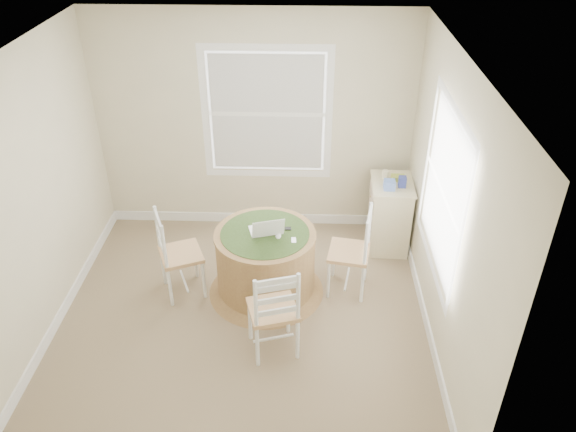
{
  "coord_description": "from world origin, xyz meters",
  "views": [
    {
      "loc": [
        0.59,
        -4.09,
        3.85
      ],
      "look_at": [
        0.43,
        0.45,
        0.95
      ],
      "focal_mm": 35.0,
      "sensor_mm": 36.0,
      "label": 1
    }
  ],
  "objects_px": {
    "chair_near": "(273,309)",
    "corner_chest": "(389,214)",
    "laptop": "(266,230)",
    "chair_left": "(181,254)",
    "chair_right": "(349,252)",
    "round_table": "(266,260)"
  },
  "relations": [
    {
      "from": "laptop",
      "to": "chair_left",
      "type": "bearing_deg",
      "value": -12.92
    },
    {
      "from": "chair_right",
      "to": "corner_chest",
      "type": "distance_m",
      "value": 0.97
    },
    {
      "from": "chair_left",
      "to": "laptop",
      "type": "xyz_separation_m",
      "value": [
        0.87,
        0.05,
        0.28
      ]
    },
    {
      "from": "laptop",
      "to": "chair_right",
      "type": "bearing_deg",
      "value": 167.43
    },
    {
      "from": "chair_near",
      "to": "laptop",
      "type": "bearing_deg",
      "value": -98.64
    },
    {
      "from": "chair_near",
      "to": "laptop",
      "type": "height_order",
      "value": "chair_near"
    },
    {
      "from": "chair_near",
      "to": "chair_left",
      "type": "bearing_deg",
      "value": -55.01
    },
    {
      "from": "chair_left",
      "to": "laptop",
      "type": "height_order",
      "value": "chair_left"
    },
    {
      "from": "chair_right",
      "to": "laptop",
      "type": "relative_size",
      "value": 2.5
    },
    {
      "from": "chair_right",
      "to": "corner_chest",
      "type": "relative_size",
      "value": 1.15
    },
    {
      "from": "chair_near",
      "to": "laptop",
      "type": "relative_size",
      "value": 2.5
    },
    {
      "from": "round_table",
      "to": "chair_left",
      "type": "xyz_separation_m",
      "value": [
        -0.86,
        -0.03,
        0.08
      ]
    },
    {
      "from": "chair_right",
      "to": "round_table",
      "type": "bearing_deg",
      "value": -75.49
    },
    {
      "from": "corner_chest",
      "to": "laptop",
      "type": "bearing_deg",
      "value": -145.16
    },
    {
      "from": "chair_near",
      "to": "chair_right",
      "type": "height_order",
      "value": "same"
    },
    {
      "from": "chair_left",
      "to": "laptop",
      "type": "relative_size",
      "value": 2.5
    },
    {
      "from": "round_table",
      "to": "chair_near",
      "type": "xyz_separation_m",
      "value": [
        0.12,
        -0.82,
        0.08
      ]
    },
    {
      "from": "chair_near",
      "to": "corner_chest",
      "type": "bearing_deg",
      "value": -141.79
    },
    {
      "from": "chair_near",
      "to": "laptop",
      "type": "xyz_separation_m",
      "value": [
        -0.11,
        0.84,
        0.28
      ]
    },
    {
      "from": "chair_right",
      "to": "corner_chest",
      "type": "height_order",
      "value": "chair_right"
    },
    {
      "from": "chair_left",
      "to": "chair_near",
      "type": "relative_size",
      "value": 1.0
    },
    {
      "from": "chair_left",
      "to": "corner_chest",
      "type": "distance_m",
      "value": 2.39
    }
  ]
}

